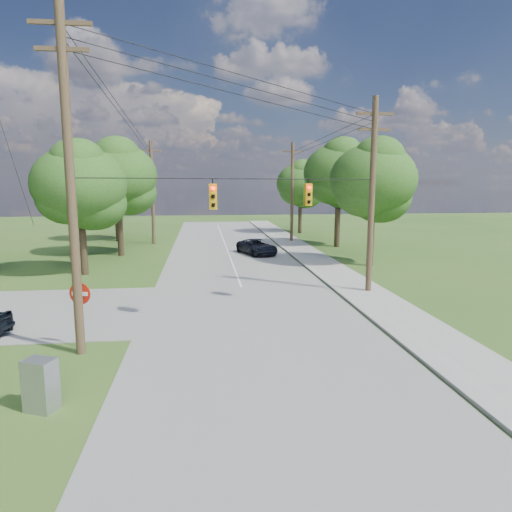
{
  "coord_description": "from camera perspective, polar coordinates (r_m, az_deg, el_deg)",
  "views": [
    {
      "loc": [
        -0.2,
        -15.81,
        6.04
      ],
      "look_at": [
        2.26,
        5.0,
        2.66
      ],
      "focal_mm": 32.0,
      "sensor_mm": 36.0,
      "label": 1
    }
  ],
  "objects": [
    {
      "name": "main_road",
      "position": [
        21.78,
        -0.69,
        -6.9
      ],
      "size": [
        10.0,
        100.0,
        0.03
      ],
      "primitive_type": "cube",
      "color": "gray",
      "rests_on": "ground"
    },
    {
      "name": "pole_north_e",
      "position": [
        46.72,
        4.54,
        8.02
      ],
      "size": [
        2.0,
        0.32,
        10.0
      ],
      "color": "brown",
      "rests_on": "ground"
    },
    {
      "name": "power_lines",
      "position": [
        27.58,
        -3.29,
        15.63
      ],
      "size": [
        13.93,
        29.62,
        4.93
      ],
      "color": "black",
      "rests_on": "ground"
    },
    {
      "name": "pole_ne",
      "position": [
        25.5,
        14.29,
        7.6
      ],
      "size": [
        2.0,
        0.32,
        10.5
      ],
      "color": "brown",
      "rests_on": "ground"
    },
    {
      "name": "tree_e_mid",
      "position": [
        43.71,
        10.31,
        10.16
      ],
      "size": [
        6.6,
        6.6,
        9.64
      ],
      "color": "#402D20",
      "rests_on": "ground"
    },
    {
      "name": "car_main_north",
      "position": [
        38.55,
        0.12,
        1.15
      ],
      "size": [
        3.52,
        5.03,
        1.27
      ],
      "primitive_type": "imported",
      "rotation": [
        0.0,
        0.0,
        0.34
      ],
      "color": "black",
      "rests_on": "main_road"
    },
    {
      "name": "tree_e_near",
      "position": [
        34.07,
        14.43,
        9.24
      ],
      "size": [
        6.2,
        6.2,
        8.81
      ],
      "color": "#402D20",
      "rests_on": "ground"
    },
    {
      "name": "control_cabinet",
      "position": [
        13.85,
        -25.32,
        -14.38
      ],
      "size": [
        0.95,
        0.83,
        1.43
      ],
      "primitive_type": "cube",
      "rotation": [
        0.0,
        0.0,
        -0.4
      ],
      "color": "gray",
      "rests_on": "ground"
    },
    {
      "name": "pole_north_w",
      "position": [
        46.07,
        -12.84,
        7.81
      ],
      "size": [
        2.0,
        0.32,
        10.0
      ],
      "color": "brown",
      "rests_on": "ground"
    },
    {
      "name": "sidewalk_east",
      "position": [
        23.41,
        15.94,
        -6.0
      ],
      "size": [
        2.6,
        100.0,
        0.12
      ],
      "primitive_type": "cube",
      "color": "#A6A39B",
      "rests_on": "ground"
    },
    {
      "name": "tree_e_far",
      "position": [
        55.07,
        5.59,
        9.0
      ],
      "size": [
        5.8,
        5.8,
        8.32
      ],
      "color": "#402D20",
      "rests_on": "ground"
    },
    {
      "name": "tree_w_far",
      "position": [
        49.6,
        -17.18,
        9.01
      ],
      "size": [
        6.0,
        6.0,
        8.73
      ],
      "color": "#402D20",
      "rests_on": "ground"
    },
    {
      "name": "traffic_signals",
      "position": [
        20.43,
        1.01,
        7.64
      ],
      "size": [
        4.91,
        3.27,
        1.05
      ],
      "color": "#DAA10C",
      "rests_on": "ground"
    },
    {
      "name": "ground",
      "position": [
        16.93,
        -5.75,
        -11.79
      ],
      "size": [
        140.0,
        140.0,
        0.0
      ],
      "primitive_type": "plane",
      "color": "#2E551C",
      "rests_on": "ground"
    },
    {
      "name": "pole_sw",
      "position": [
        16.8,
        -22.23,
        9.13
      ],
      "size": [
        2.0,
        0.32,
        12.0
      ],
      "color": "brown",
      "rests_on": "ground"
    },
    {
      "name": "tree_w_near",
      "position": [
        31.79,
        -21.18,
        8.35
      ],
      "size": [
        6.0,
        6.0,
        8.4
      ],
      "color": "#402D20",
      "rests_on": "ground"
    },
    {
      "name": "do_not_enter_sign",
      "position": [
        17.85,
        -21.11,
        -5.24
      ],
      "size": [
        0.8,
        0.25,
        2.47
      ],
      "rotation": [
        0.0,
        0.0,
        -0.27
      ],
      "color": "gray",
      "rests_on": "ground"
    },
    {
      "name": "tree_w_mid",
      "position": [
        39.41,
        -16.92,
        9.56
      ],
      "size": [
        6.4,
        6.4,
        9.22
      ],
      "color": "#402D20",
      "rests_on": "ground"
    }
  ]
}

